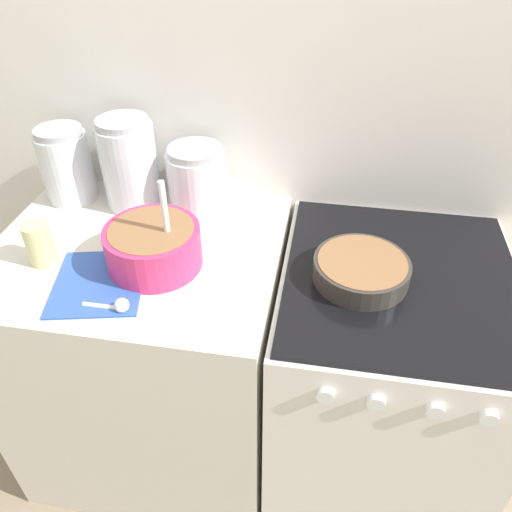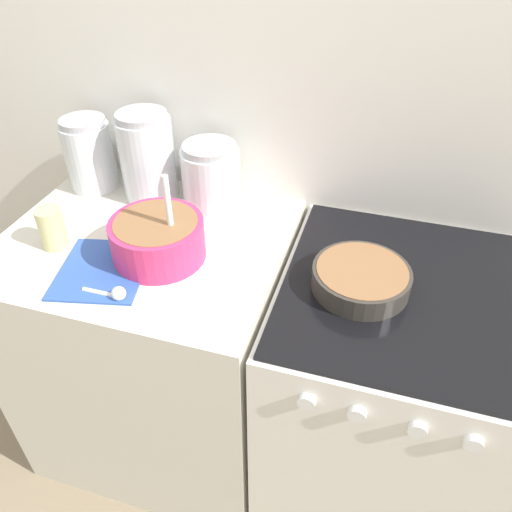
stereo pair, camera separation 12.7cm
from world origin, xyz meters
name	(u,v)px [view 1 (the left image)]	position (x,y,z in m)	size (l,w,h in m)	color
wall_back	(297,107)	(0.00, 0.70, 1.20)	(4.61, 0.05, 2.40)	white
countertop_cabinet	(154,356)	(-0.40, 0.34, 0.46)	(0.80, 0.67, 0.91)	silver
stove	(376,386)	(0.33, 0.34, 0.45)	(0.62, 0.69, 0.91)	white
mixing_bowl	(153,244)	(-0.32, 0.28, 0.97)	(0.25, 0.25, 0.25)	#E0336B
baking_pan	(361,269)	(0.22, 0.31, 0.94)	(0.24, 0.24, 0.06)	#38332D
storage_jar_left	(68,169)	(-0.69, 0.56, 1.01)	(0.15, 0.15, 0.23)	silver
storage_jar_middle	(130,169)	(-0.48, 0.56, 1.03)	(0.17, 0.17, 0.28)	silver
storage_jar_right	(197,184)	(-0.27, 0.56, 1.00)	(0.18, 0.18, 0.20)	silver
tin_can	(39,244)	(-0.61, 0.24, 0.97)	(0.07, 0.07, 0.12)	beige
recipe_page	(99,282)	(-0.44, 0.18, 0.91)	(0.27, 0.30, 0.01)	#3359B2
measuring_spoon	(117,305)	(-0.35, 0.09, 0.93)	(0.12, 0.04, 0.04)	white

